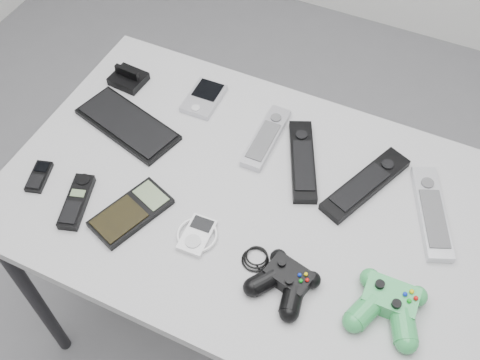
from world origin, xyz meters
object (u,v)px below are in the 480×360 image
at_px(remote_silver_b, 432,212).
at_px(calculator, 131,212).
at_px(desk, 250,212).
at_px(controller_green, 388,304).
at_px(remote_black_b, 366,184).
at_px(pda, 204,98).
at_px(remote_silver_a, 266,137).
at_px(mobile_phone, 39,176).
at_px(mp3_player, 197,235).
at_px(remote_black_a, 303,160).
at_px(cordless_handset, 77,201).
at_px(controller_black, 285,280).
at_px(pda_keyboard, 127,124).

relative_size(remote_silver_b, calculator, 1.36).
xyz_separation_m(desk, controller_green, (0.36, -0.14, 0.09)).
bearing_deg(remote_black_b, pda, -167.81).
bearing_deg(remote_silver_a, mobile_phone, -143.25).
bearing_deg(mp3_player, calculator, -179.19).
height_order(remote_silver_a, mp3_player, remote_silver_a).
distance_m(remote_silver_a, calculator, 0.38).
bearing_deg(remote_black_b, mobile_phone, -133.62).
distance_m(remote_black_b, controller_green, 0.31).
xyz_separation_m(pda, calculator, (0.02, -0.39, -0.00)).
distance_m(remote_black_a, mobile_phone, 0.63).
distance_m(remote_black_b, remote_silver_b, 0.16).
relative_size(cordless_handset, calculator, 0.80).
height_order(mobile_phone, cordless_handset, cordless_handset).
bearing_deg(calculator, desk, 55.98).
relative_size(desk, remote_silver_a, 5.52).
distance_m(remote_silver_b, controller_green, 0.27).
bearing_deg(controller_black, pda_keyboard, 168.12).
relative_size(pda, remote_black_a, 0.52).
relative_size(desk, remote_black_a, 4.75).
distance_m(desk, mobile_phone, 0.51).
height_order(pda_keyboard, mobile_phone, pda_keyboard).
distance_m(remote_black_a, controller_black, 0.33).
bearing_deg(remote_black_a, remote_silver_b, -27.26).
distance_m(remote_silver_a, remote_black_b, 0.27).
bearing_deg(pda, mp3_player, -66.20).
relative_size(remote_silver_a, calculator, 1.15).
distance_m(remote_silver_a, mobile_phone, 0.55).
xyz_separation_m(pda_keyboard, calculator, (0.15, -0.23, 0.00)).
bearing_deg(calculator, mobile_phone, -158.69).
bearing_deg(controller_green, remote_silver_b, 82.80).
bearing_deg(mp3_player, controller_black, -9.89).
distance_m(pda, controller_green, 0.70).
xyz_separation_m(mobile_phone, mp3_player, (0.41, 0.02, 0.00)).
bearing_deg(mobile_phone, controller_green, -14.92).
bearing_deg(remote_black_a, controller_green, -68.37).
xyz_separation_m(remote_black_b, mp3_player, (-0.29, -0.29, -0.00)).
distance_m(desk, remote_silver_b, 0.42).
xyz_separation_m(pda_keyboard, remote_silver_a, (0.34, 0.11, 0.00)).
xyz_separation_m(remote_black_b, calculator, (-0.45, -0.30, -0.00)).
xyz_separation_m(pda, controller_black, (0.40, -0.40, 0.01)).
distance_m(pda, remote_black_a, 0.32).
bearing_deg(desk, remote_black_b, 30.72).
bearing_deg(controller_black, calculator, -169.76).
distance_m(remote_black_a, mp3_player, 0.32).
distance_m(remote_silver_b, cordless_handset, 0.80).
bearing_deg(pda, desk, -45.23).
xyz_separation_m(remote_black_a, remote_silver_b, (0.32, -0.02, 0.00)).
distance_m(mobile_phone, cordless_handset, 0.13).
bearing_deg(controller_green, desk, 157.59).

